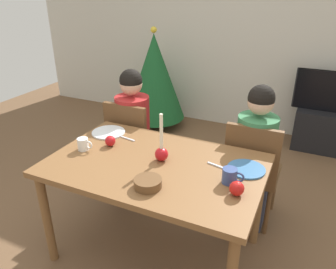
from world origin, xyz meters
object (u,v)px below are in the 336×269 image
plate_left (109,132)px  bowl_walnuts (148,183)px  tv_stand (323,130)px  mug_right (230,176)px  candle_centerpiece (161,151)px  apple_near_candle (110,141)px  mug_left (83,144)px  tv (331,92)px  plate_right (246,169)px  chair_right (252,168)px  christmas_tree (155,77)px  chair_left (132,142)px  person_right_child (254,160)px  person_left_child (134,135)px  apple_by_left_plate (237,188)px  dining_table (155,174)px

plate_left → bowl_walnuts: 0.82m
tv_stand → mug_right: size_ratio=4.84×
candle_centerpiece → tv_stand: bearing=65.6°
candle_centerpiece → apple_near_candle: bearing=175.2°
mug_left → mug_right: 1.04m
tv → plate_right: bearing=-102.7°
mug_right → apple_near_candle: 0.92m
chair_right → christmas_tree: bearing=137.4°
chair_left → bowl_walnuts: (0.64, -0.87, 0.27)m
plate_right → mug_left: mug_left is taller
mug_right → candle_centerpiece: bearing=171.6°
plate_left → person_right_child: bearing=19.5°
plate_right → tv_stand: bearing=77.3°
person_left_child → apple_near_candle: (0.14, -0.56, 0.22)m
chair_right → candle_centerpiece: (-0.51, -0.56, 0.31)m
chair_left → person_right_child: bearing=1.7°
person_right_child → apple_by_left_plate: 0.80m
chair_left → christmas_tree: (-0.52, 1.47, 0.18)m
chair_left → mug_right: chair_left is taller
tv_stand → christmas_tree: bearing=-173.8°
candle_centerpiece → apple_by_left_plate: bearing=-17.6°
dining_table → chair_right: chair_right is taller
plate_right → chair_left: bearing=158.2°
tv → plate_left: tv is taller
mug_right → bowl_walnuts: (-0.42, -0.24, -0.02)m
christmas_tree → chair_left: bearing=-70.6°
bowl_walnuts → apple_near_candle: bearing=144.7°
candle_centerpiece → person_right_child: bearing=49.4°
chair_right → mug_left: (-1.07, -0.65, 0.28)m
apple_near_candle → chair_right: bearing=29.2°
tv_stand → plate_left: bearing=-127.8°
plate_left → apple_by_left_plate: apple_by_left_plate is taller
person_left_child → apple_by_left_plate: bearing=-34.4°
plate_right → mug_left: bearing=-169.2°
plate_left → plate_right: same height
person_left_child → mug_right: person_left_child is taller
candle_centerpiece → mug_left: 0.57m
tv → chair_left: bearing=-133.2°
mug_left → apple_near_candle: size_ratio=1.55×
tv → candle_centerpiece: 2.48m
person_right_child → mug_left: (-1.07, -0.69, 0.22)m
chair_right → plate_left: chair_right is taller
chair_right → mug_right: (-0.03, -0.63, 0.29)m
person_right_child → christmas_tree: bearing=138.0°
mug_left → apple_by_left_plate: bearing=-4.0°
chair_right → person_right_child: size_ratio=0.77×
plate_right → apple_by_left_plate: bearing=-88.3°
tv_stand → plate_right: (-0.48, -2.14, 0.52)m
person_left_child → person_right_child: same height
mug_right → plate_left: bearing=164.9°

